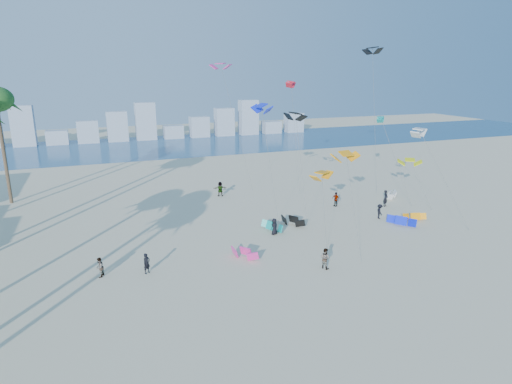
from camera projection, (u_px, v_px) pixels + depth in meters
name	position (u px, v px, depth m)	size (l,w,h in m)	color
ground	(306.00, 341.00, 24.98)	(220.00, 220.00, 0.00)	beige
ocean	(146.00, 147.00, 89.79)	(220.00, 220.00, 0.00)	navy
kitesurfer_near	(147.00, 263.00, 33.27)	(0.59, 0.39, 1.62)	black
kitesurfer_mid	(325.00, 258.00, 34.10)	(0.82, 0.64, 1.68)	gray
kitesurfers_far	(278.00, 207.00, 47.14)	(32.20, 18.99, 1.91)	black
grounded_kites	(342.00, 220.00, 43.98)	(25.08, 12.97, 0.95)	#DC3093
flying_kites	(330.00, 105.00, 47.96)	(20.67, 30.26, 18.62)	orange
distant_skyline	(134.00, 127.00, 97.56)	(85.00, 3.00, 8.40)	#9EADBF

